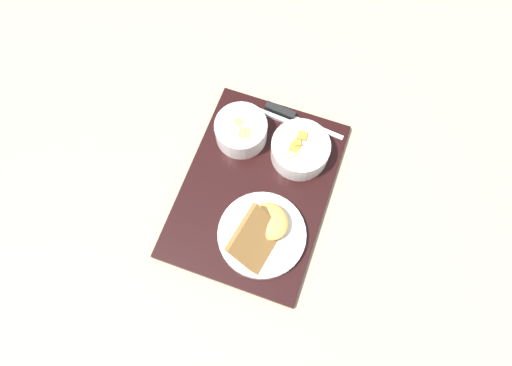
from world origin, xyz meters
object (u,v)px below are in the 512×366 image
(knife, at_px, (287,114))
(bowl_salad, at_px, (300,149))
(plate_main, at_px, (263,232))
(bowl_soup, at_px, (241,130))
(spoon, at_px, (293,124))

(knife, bearing_deg, bowl_salad, -50.50)
(plate_main, bearing_deg, knife, -177.97)
(bowl_salad, bearing_deg, bowl_soup, -96.41)
(plate_main, bearing_deg, spoon, 178.11)
(plate_main, bearing_deg, bowl_soup, -155.18)
(bowl_soup, height_order, spoon, bowl_soup)
(bowl_salad, height_order, knife, bowl_salad)
(bowl_soup, distance_m, spoon, 0.12)
(bowl_salad, xyz_separation_m, bowl_soup, (-0.01, -0.13, 0.00))
(bowl_soup, height_order, plate_main, plate_main)
(knife, relative_size, spoon, 1.13)
(plate_main, bearing_deg, bowl_salad, 169.22)
(plate_main, height_order, knife, plate_main)
(spoon, bearing_deg, plate_main, -81.02)
(plate_main, relative_size, spoon, 1.09)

